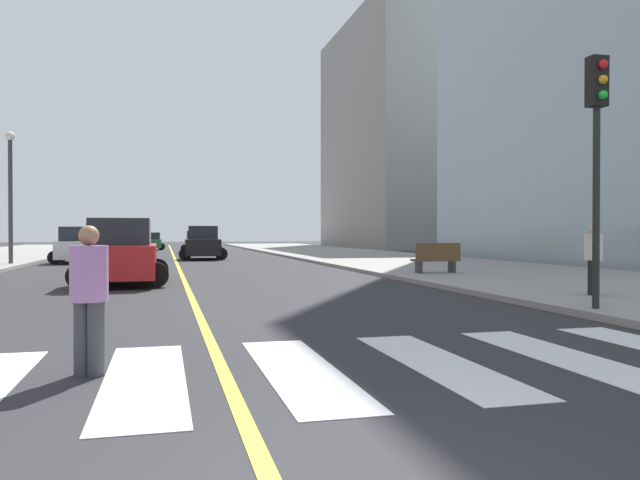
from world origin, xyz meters
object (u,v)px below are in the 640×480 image
Objects in this scene: car_red_third at (121,254)px; car_white_second at (78,246)px; traffic_light_near_corner at (597,132)px; park_bench at (436,259)px; street_lamp at (10,184)px; car_black_fourth at (203,244)px; car_yellow_fifth at (196,242)px; pedestrian_crossing at (89,293)px; pedestrian_waiting_east at (593,256)px; car_green_sixth at (152,242)px; car_silver_nearest at (104,242)px.

car_white_second is at bearing 102.16° from car_red_third.
traffic_light_near_corner is 11.33m from park_bench.
street_lamp is at bearing 116.00° from car_red_third.
car_yellow_fifth is (0.24, 13.31, -0.13)m from car_black_fourth.
car_black_fourth is 2.69× the size of pedestrian_crossing.
street_lamp reaches higher than park_bench.
car_black_fourth is at bearing 22.41° from park_bench.
car_white_second is 20.66m from park_bench.
pedestrian_waiting_east is (7.73, -26.26, 0.13)m from car_black_fourth.
car_green_sixth reaches higher than park_bench.
car_silver_nearest is 2.52× the size of pedestrian_crossing.
car_black_fourth reaches higher than pedestrian_waiting_east.
car_silver_nearest is 14.94m from car_white_second.
street_lamp is at bearing 55.30° from park_bench.
traffic_light_near_corner is (9.39, -50.48, 2.89)m from car_green_sixth.
car_yellow_fifth is at bearing 9.41° from car_silver_nearest.
car_red_third reaches higher than pedestrian_waiting_east.
park_bench is at bearing -73.48° from car_green_sixth.
pedestrian_waiting_east is at bearing -75.88° from car_green_sixth.
traffic_light_near_corner is 2.78× the size of park_bench.
car_green_sixth is 49.42m from pedestrian_waiting_east.
street_lamp is at bearing 63.32° from car_yellow_fifth.
car_red_third is 2.76× the size of pedestrian_waiting_east.
car_red_third is 14.04m from street_lamp.
car_silver_nearest is 0.69× the size of street_lamp.
street_lamp is at bearing -101.45° from car_green_sixth.
pedestrian_crossing is at bearing -75.85° from street_lamp.
street_lamp is (-5.95, 12.35, 3.03)m from car_red_third.
car_white_second is at bearing -63.19° from traffic_light_near_corner.
pedestrian_crossing is (-3.24, -31.54, -0.00)m from car_black_fourth.
car_silver_nearest is at bearing 11.33° from car_yellow_fifth.
traffic_light_near_corner is (12.86, -40.51, 2.75)m from car_silver_nearest.
car_white_second is 0.89× the size of traffic_light_near_corner.
pedestrian_waiting_east reaches higher than park_bench.
traffic_light_near_corner is at bearing 98.08° from car_yellow_fifth.
pedestrian_crossing is at bearing 17.75° from traffic_light_near_corner.
car_black_fourth is (6.94, 3.03, 0.04)m from car_white_second.
car_green_sixth is 0.75× the size of traffic_light_near_corner.
pedestrian_crossing is (3.71, -28.51, 0.04)m from car_white_second.
car_red_third is at bearing 93.00° from park_bench.
traffic_light_near_corner is (12.92, -25.56, 2.74)m from car_white_second.
car_white_second is (-0.06, -14.94, 0.01)m from car_silver_nearest.
park_bench is 17.48m from pedestrian_crossing.
pedestrian_waiting_east is (14.61, -38.18, 0.18)m from car_silver_nearest.
car_yellow_fifth is 1.07× the size of car_green_sixth.
car_silver_nearest is 0.99× the size of car_white_second.
park_bench is 8.50m from pedestrian_waiting_east.
car_silver_nearest is at bearing 123.12° from pedestrian_crossing.
traffic_light_near_corner is at bearing -46.03° from car_red_third.
park_bench is (7.29, -31.08, -0.15)m from car_yellow_fifth.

